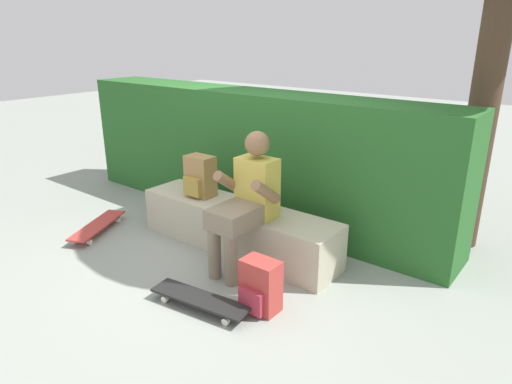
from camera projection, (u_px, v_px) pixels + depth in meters
name	position (u px, v px, depth m)	size (l,w,h in m)	color
ground_plane	(218.00, 259.00, 4.12)	(24.00, 24.00, 0.00)	gray
bench_main	(237.00, 227.00, 4.25)	(2.05, 0.48, 0.43)	#BAB199
person_skater	(247.00, 198.00, 3.78)	(0.49, 0.62, 1.18)	gold
skateboard_near_person	(200.00, 299.00, 3.36)	(0.82, 0.30, 0.09)	black
skateboard_beside_bench	(98.00, 226.00, 4.64)	(0.53, 0.81, 0.09)	#BC3833
backpack_on_bench	(200.00, 177.00, 4.38)	(0.28, 0.23, 0.40)	#A37A47
backpack_on_ground	(260.00, 287.00, 3.30)	(0.28, 0.23, 0.40)	#B23833
hedge_row	(250.00, 154.00, 4.97)	(4.59, 0.61, 1.38)	#265D25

